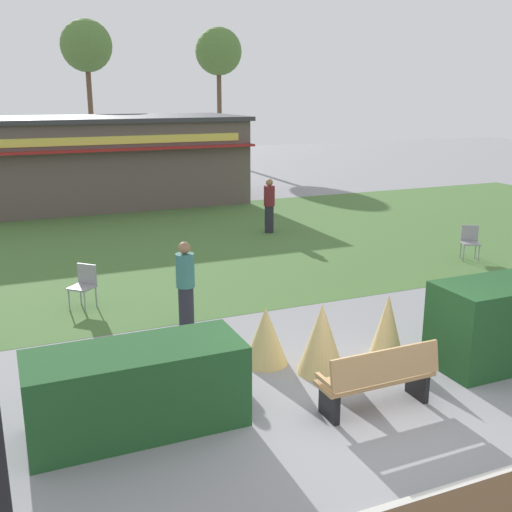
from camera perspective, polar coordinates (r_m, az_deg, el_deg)
ground_plane at (r=8.79m, az=10.21°, el=-14.23°), size 80.00×80.00×0.00m
lawn_patch at (r=17.61m, az=-8.15°, el=0.95°), size 36.00×12.00×0.01m
park_bench at (r=8.68m, az=11.39°, el=-11.12°), size 1.71×0.54×0.95m
hedge_left at (r=8.21m, az=-11.08°, el=-12.10°), size 2.77×1.10×1.12m
hedge_right at (r=10.56m, az=21.66°, el=-5.88°), size 2.06×1.10×1.37m
ornamental_grass_behind_left at (r=9.88m, az=0.91°, el=-7.45°), size 0.73×0.73×0.96m
ornamental_grass_behind_right at (r=10.36m, az=12.19°, el=-6.38°), size 0.57×0.57×1.07m
ornamental_grass_behind_center at (r=9.60m, az=6.15°, el=-7.67°), size 0.76×0.76×1.13m
food_kiosk at (r=24.71m, az=-13.69°, el=8.71°), size 10.42×5.18×3.35m
cafe_chair_west at (r=12.85m, az=-15.77°, el=-2.40°), size 0.62×0.62×0.89m
cafe_chair_east at (r=16.91m, az=19.38°, el=1.47°), size 0.60×0.60×0.89m
person_strolling at (r=11.13m, az=-6.60°, el=-2.82°), size 0.34×0.34×1.69m
person_standing at (r=18.93m, az=1.25°, el=4.75°), size 0.34×0.34×1.69m
parked_car_west_slot at (r=31.05m, az=-21.88°, el=7.35°), size 4.26×2.17×1.20m
tree_left_bg at (r=36.28m, az=-15.59°, el=18.31°), size 2.80×2.80×8.09m
tree_right_bg at (r=38.67m, az=-3.52°, el=18.46°), size 2.80×2.80×8.00m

